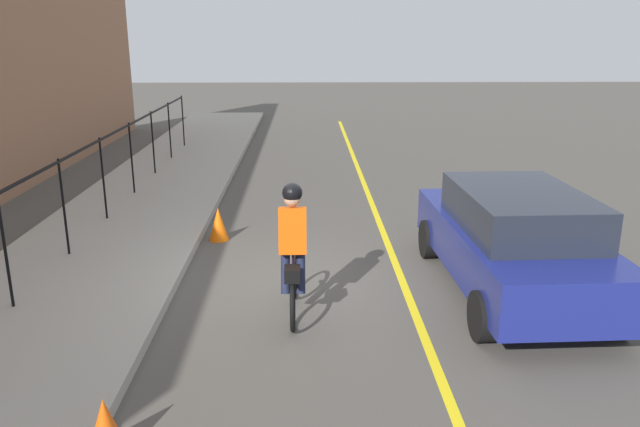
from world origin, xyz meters
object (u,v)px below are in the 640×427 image
(patrol_sedan, at_px, (513,239))
(traffic_cone_near, at_px, (105,426))
(cyclist_lead, at_px, (293,251))
(traffic_cone_far, at_px, (218,224))

(patrol_sedan, distance_m, traffic_cone_near, 5.98)
(cyclist_lead, relative_size, traffic_cone_near, 3.30)
(traffic_cone_near, bearing_deg, traffic_cone_far, -2.00)
(cyclist_lead, xyz_separation_m, patrol_sedan, (0.70, -3.15, -0.09))
(cyclist_lead, xyz_separation_m, traffic_cone_far, (3.22, 1.43, -0.60))
(cyclist_lead, height_order, patrol_sedan, cyclist_lead)
(traffic_cone_near, height_order, traffic_cone_far, traffic_cone_far)
(cyclist_lead, height_order, traffic_cone_far, cyclist_lead)
(patrol_sedan, relative_size, traffic_cone_near, 8.05)
(cyclist_lead, height_order, traffic_cone_near, cyclist_lead)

